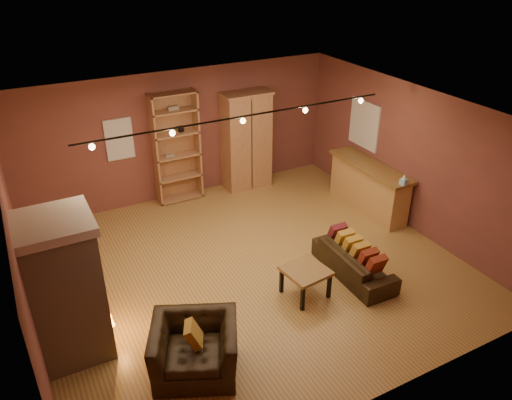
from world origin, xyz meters
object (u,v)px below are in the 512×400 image
bookcase (175,146)px  coffee_table (306,273)px  armoire (246,140)px  fireplace (66,288)px  bar_counter (368,187)px  loveseat (354,257)px  armchair (194,341)px

bookcase → coffee_table: (0.62, -4.21, -0.80)m
bookcase → coffee_table: bookcase is taller
armoire → coffee_table: 4.23m
fireplace → armoire: armoire is taller
fireplace → bar_counter: fireplace is taller
fireplace → bookcase: bearing=52.4°
bar_counter → bookcase: bearing=144.9°
bookcase → loveseat: bearing=-68.1°
fireplace → bookcase: 4.70m
fireplace → armoire: (4.48, 3.57, 0.06)m
bookcase → coffee_table: size_ratio=3.33×
fireplace → loveseat: 4.60m
bar_counter → loveseat: bar_counter is taller
fireplace → loveseat: fireplace is taller
fireplace → armchair: fireplace is taller
bar_counter → coffee_table: bearing=-146.2°
loveseat → coffee_table: size_ratio=2.34×
armchair → loveseat: bearing=37.3°
fireplace → coffee_table: 3.58m
loveseat → armchair: 3.29m
bar_counter → coffee_table: 3.31m
armchair → bar_counter: bearing=51.4°
loveseat → armchair: (-3.20, -0.73, 0.14)m
bookcase → loveseat: bookcase is taller
armoire → coffee_table: bearing=-103.8°
armoire → bar_counter: armoire is taller
bar_counter → coffee_table: size_ratio=2.94×
bookcase → armchair: bookcase is taller
loveseat → coffee_table: loveseat is taller
bar_counter → loveseat: (-1.71, -1.76, -0.16)m
bar_counter → loveseat: size_ratio=1.26×
fireplace → armchair: size_ratio=1.60×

